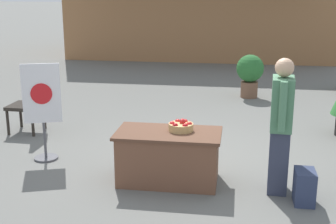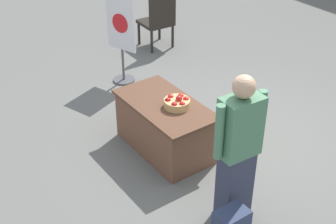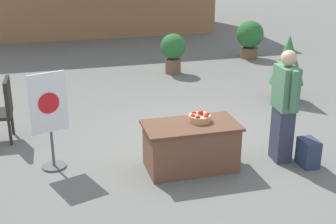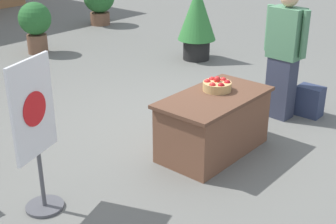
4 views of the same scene
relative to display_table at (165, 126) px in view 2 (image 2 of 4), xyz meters
name	(u,v)px [view 2 (image 2 of 4)]	position (x,y,z in m)	size (l,w,h in m)	color
ground_plane	(223,139)	(0.30, 0.77, -0.35)	(120.00, 120.00, 0.00)	slate
display_table	(165,126)	(0.00, 0.00, 0.00)	(1.39, 0.75, 0.70)	brown
apple_basket	(177,103)	(0.15, 0.08, 0.41)	(0.33, 0.33, 0.16)	tan
person_visitor	(238,149)	(1.43, -0.09, 0.53)	(0.29, 0.61, 1.73)	#33384C
poster_board	(122,36)	(-1.97, 0.54, 0.45)	(0.54, 0.36, 1.47)	#4C4C51
patio_chair	(159,19)	(-2.74, 1.79, 0.24)	(0.57, 0.57, 1.07)	#28231E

